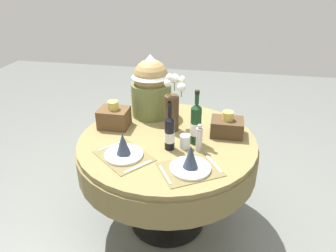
{
  "coord_description": "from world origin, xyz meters",
  "views": [
    {
      "loc": [
        0.34,
        -1.81,
        1.79
      ],
      "look_at": [
        0.0,
        0.03,
        0.82
      ],
      "focal_mm": 33.08,
      "sensor_mm": 36.0,
      "label": 1
    }
  ],
  "objects_px": {
    "dining_table": "(167,155)",
    "woven_basket_side_left": "(114,117)",
    "place_setting_left": "(123,150)",
    "gift_tub_back_left": "(151,84)",
    "pepper_mill": "(199,138)",
    "woven_basket_side_right": "(227,126)",
    "wine_bottle_centre": "(196,124)",
    "tumbler_near_right": "(185,142)",
    "flower_vase": "(173,105)",
    "place_setting_right": "(190,163)",
    "wine_bottle_left": "(170,132)"
  },
  "relations": [
    {
      "from": "dining_table",
      "to": "woven_basket_side_left",
      "type": "distance_m",
      "value": 0.48
    },
    {
      "from": "place_setting_left",
      "to": "gift_tub_back_left",
      "type": "distance_m",
      "value": 0.67
    },
    {
      "from": "pepper_mill",
      "to": "woven_basket_side_right",
      "type": "height_order",
      "value": "pepper_mill"
    },
    {
      "from": "wine_bottle_centre",
      "to": "tumbler_near_right",
      "type": "height_order",
      "value": "wine_bottle_centre"
    },
    {
      "from": "flower_vase",
      "to": "wine_bottle_centre",
      "type": "relative_size",
      "value": 1.11
    },
    {
      "from": "woven_basket_side_right",
      "to": "place_setting_right",
      "type": "bearing_deg",
      "value": -112.9
    },
    {
      "from": "place_setting_left",
      "to": "flower_vase",
      "type": "relative_size",
      "value": 1.04
    },
    {
      "from": "wine_bottle_centre",
      "to": "gift_tub_back_left",
      "type": "distance_m",
      "value": 0.56
    },
    {
      "from": "dining_table",
      "to": "tumbler_near_right",
      "type": "xyz_separation_m",
      "value": [
        0.14,
        -0.1,
        0.18
      ]
    },
    {
      "from": "pepper_mill",
      "to": "gift_tub_back_left",
      "type": "distance_m",
      "value": 0.66
    },
    {
      "from": "place_setting_right",
      "to": "tumbler_near_right",
      "type": "bearing_deg",
      "value": 105.19
    },
    {
      "from": "wine_bottle_centre",
      "to": "woven_basket_side_left",
      "type": "height_order",
      "value": "wine_bottle_centre"
    },
    {
      "from": "wine_bottle_centre",
      "to": "gift_tub_back_left",
      "type": "relative_size",
      "value": 0.77
    },
    {
      "from": "tumbler_near_right",
      "to": "woven_basket_side_right",
      "type": "height_order",
      "value": "woven_basket_side_right"
    },
    {
      "from": "dining_table",
      "to": "wine_bottle_left",
      "type": "distance_m",
      "value": 0.29
    },
    {
      "from": "woven_basket_side_right",
      "to": "flower_vase",
      "type": "bearing_deg",
      "value": 178.35
    },
    {
      "from": "place_setting_right",
      "to": "flower_vase",
      "type": "bearing_deg",
      "value": 111.46
    },
    {
      "from": "wine_bottle_centre",
      "to": "pepper_mill",
      "type": "relative_size",
      "value": 1.95
    },
    {
      "from": "wine_bottle_left",
      "to": "gift_tub_back_left",
      "type": "relative_size",
      "value": 0.68
    },
    {
      "from": "flower_vase",
      "to": "dining_table",
      "type": "bearing_deg",
      "value": -94.77
    },
    {
      "from": "wine_bottle_left",
      "to": "wine_bottle_centre",
      "type": "bearing_deg",
      "value": 34.09
    },
    {
      "from": "wine_bottle_centre",
      "to": "pepper_mill",
      "type": "distance_m",
      "value": 0.11
    },
    {
      "from": "place_setting_left",
      "to": "wine_bottle_left",
      "type": "xyz_separation_m",
      "value": [
        0.26,
        0.14,
        0.07
      ]
    },
    {
      "from": "place_setting_left",
      "to": "flower_vase",
      "type": "bearing_deg",
      "value": 60.31
    },
    {
      "from": "flower_vase",
      "to": "wine_bottle_centre",
      "type": "xyz_separation_m",
      "value": [
        0.18,
        -0.16,
        -0.05
      ]
    },
    {
      "from": "place_setting_right",
      "to": "wine_bottle_left",
      "type": "relative_size",
      "value": 1.3
    },
    {
      "from": "wine_bottle_centre",
      "to": "woven_basket_side_left",
      "type": "xyz_separation_m",
      "value": [
        -0.61,
        0.13,
        -0.07
      ]
    },
    {
      "from": "place_setting_right",
      "to": "pepper_mill",
      "type": "bearing_deg",
      "value": 83.0
    },
    {
      "from": "woven_basket_side_left",
      "to": "flower_vase",
      "type": "bearing_deg",
      "value": 4.72
    },
    {
      "from": "flower_vase",
      "to": "woven_basket_side_right",
      "type": "bearing_deg",
      "value": -1.65
    },
    {
      "from": "flower_vase",
      "to": "pepper_mill",
      "type": "relative_size",
      "value": 2.17
    },
    {
      "from": "flower_vase",
      "to": "tumbler_near_right",
      "type": "height_order",
      "value": "flower_vase"
    },
    {
      "from": "gift_tub_back_left",
      "to": "pepper_mill",
      "type": "bearing_deg",
      "value": -48.77
    },
    {
      "from": "tumbler_near_right",
      "to": "woven_basket_side_right",
      "type": "relative_size",
      "value": 0.42
    },
    {
      "from": "wine_bottle_left",
      "to": "gift_tub_back_left",
      "type": "distance_m",
      "value": 0.56
    },
    {
      "from": "wine_bottle_left",
      "to": "woven_basket_side_right",
      "type": "relative_size",
      "value": 1.48
    },
    {
      "from": "dining_table",
      "to": "wine_bottle_centre",
      "type": "distance_m",
      "value": 0.34
    },
    {
      "from": "gift_tub_back_left",
      "to": "dining_table",
      "type": "bearing_deg",
      "value": -61.82
    },
    {
      "from": "dining_table",
      "to": "pepper_mill",
      "type": "distance_m",
      "value": 0.34
    },
    {
      "from": "gift_tub_back_left",
      "to": "woven_basket_side_right",
      "type": "bearing_deg",
      "value": -21.31
    },
    {
      "from": "wine_bottle_left",
      "to": "place_setting_right",
      "type": "bearing_deg",
      "value": -52.62
    },
    {
      "from": "dining_table",
      "to": "pepper_mill",
      "type": "xyz_separation_m",
      "value": [
        0.23,
        -0.12,
        0.23
      ]
    },
    {
      "from": "wine_bottle_left",
      "to": "woven_basket_side_left",
      "type": "xyz_separation_m",
      "value": [
        -0.45,
        0.23,
        -0.04
      ]
    },
    {
      "from": "place_setting_right",
      "to": "place_setting_left",
      "type": "bearing_deg",
      "value": 171.15
    },
    {
      "from": "wine_bottle_centre",
      "to": "pepper_mill",
      "type": "xyz_separation_m",
      "value": [
        0.03,
        -0.1,
        -0.05
      ]
    },
    {
      "from": "place_setting_right",
      "to": "woven_basket_side_left",
      "type": "xyz_separation_m",
      "value": [
        -0.61,
        0.44,
        0.03
      ]
    },
    {
      "from": "dining_table",
      "to": "woven_basket_side_right",
      "type": "xyz_separation_m",
      "value": [
        0.4,
        0.13,
        0.2
      ]
    },
    {
      "from": "dining_table",
      "to": "tumbler_near_right",
      "type": "relative_size",
      "value": 13.5
    },
    {
      "from": "flower_vase",
      "to": "wine_bottle_left",
      "type": "distance_m",
      "value": 0.28
    },
    {
      "from": "wine_bottle_left",
      "to": "wine_bottle_centre",
      "type": "relative_size",
      "value": 0.88
    }
  ]
}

